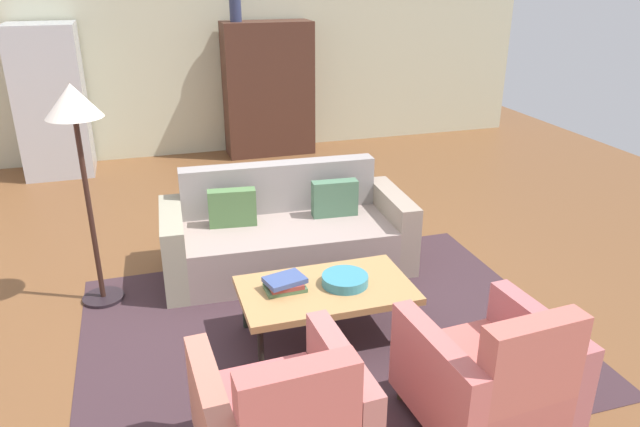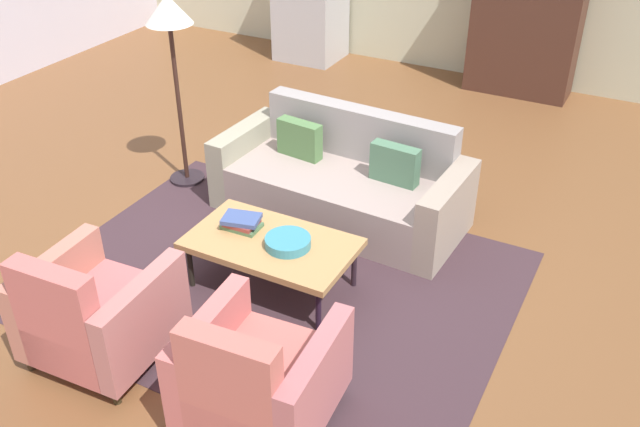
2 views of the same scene
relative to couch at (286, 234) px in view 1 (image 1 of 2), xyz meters
The scene contains 13 objects.
ground_plane 0.70m from the couch, 113.92° to the right, with size 11.60×11.60×0.00m, color brown.
wall_back 3.96m from the couch, 93.93° to the left, with size 9.67×0.12×2.80m, color beige.
area_rug 1.17m from the couch, 90.21° to the right, with size 3.40×2.60×0.01m, color #3B282E.
couch is the anchor object (origin of this frame).
coffee_table 1.19m from the couch, 90.20° to the right, with size 1.20×0.70×0.40m.
armchair_left 2.43m from the couch, 104.33° to the right, with size 0.84×0.84×0.88m.
armchair_right 2.43m from the couch, 75.68° to the right, with size 0.85×0.85×0.88m.
fruit_bowl 1.20m from the couch, 83.49° to the right, with size 0.33×0.33×0.07m, color teal.
book_stack 1.18m from the couch, 104.10° to the right, with size 0.30×0.25×0.09m.
cabinet 3.56m from the couch, 79.62° to the left, with size 1.20×0.51×1.80m.
vase_tall 3.84m from the couch, 86.15° to the left, with size 0.15×0.15×0.34m, color navy.
refrigerator 4.02m from the couch, 122.51° to the left, with size 0.80×0.73×1.85m.
floor_lamp 1.94m from the couch, behind, with size 0.40×0.40×1.72m.
Camera 1 is at (-0.86, -4.08, 2.47)m, focal length 33.62 mm.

